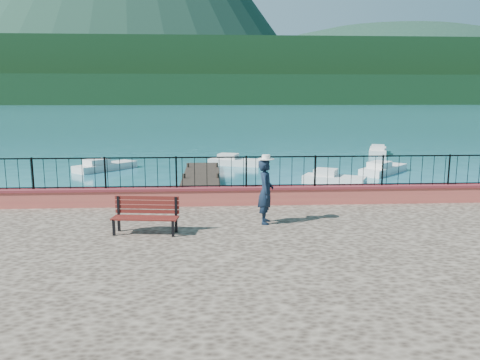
{
  "coord_description": "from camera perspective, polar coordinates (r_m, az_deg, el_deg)",
  "views": [
    {
      "loc": [
        -1.36,
        -10.85,
        4.58
      ],
      "look_at": [
        -0.6,
        2.0,
        2.3
      ],
      "focal_mm": 35.0,
      "sensor_mm": 36.0,
      "label": 1
    }
  ],
  "objects": [
    {
      "name": "boat_2",
      "position": [
        29.86,
        17.11,
        1.56
      ],
      "size": [
        3.82,
        3.9,
        0.8
      ],
      "primitive_type": "cube",
      "rotation": [
        0.0,
        0.0,
        0.81
      ],
      "color": "silver",
      "rests_on": "ground"
    },
    {
      "name": "boat_1",
      "position": [
        25.55,
        11.45,
        0.43
      ],
      "size": [
        3.48,
        2.63,
        0.8
      ],
      "primitive_type": "cube",
      "rotation": [
        0.0,
        0.0,
        -0.47
      ],
      "color": "silver",
      "rests_on": "ground"
    },
    {
      "name": "ground",
      "position": [
        11.86,
        3.55,
        -12.7
      ],
      "size": [
        2000.0,
        2000.0,
        0.0
      ],
      "primitive_type": "plane",
      "color": "#19596B",
      "rests_on": "ground"
    },
    {
      "name": "far_forest",
      "position": [
        310.89,
        -3.2,
        10.86
      ],
      "size": [
        900.0,
        60.0,
        18.0
      ],
      "primitive_type": "cube",
      "color": "black",
      "rests_on": "ground"
    },
    {
      "name": "companion_hill",
      "position": [
        612.29,
        18.03,
        9.14
      ],
      "size": [
        448.0,
        384.0,
        180.0
      ],
      "primitive_type": "ellipsoid",
      "color": "#142D23",
      "rests_on": "ground"
    },
    {
      "name": "parapet",
      "position": [
        14.94,
        1.91,
        -1.9
      ],
      "size": [
        28.0,
        0.46,
        0.58
      ],
      "primitive_type": "cube",
      "color": "#C25746",
      "rests_on": "promenade"
    },
    {
      "name": "boat_0",
      "position": [
        20.32,
        -11.75,
        -2.04
      ],
      "size": [
        4.24,
        2.23,
        0.8
      ],
      "primitive_type": "cube",
      "rotation": [
        0.0,
        0.0,
        0.24
      ],
      "color": "silver",
      "rests_on": "ground"
    },
    {
      "name": "boat_3",
      "position": [
        31.0,
        -16.1,
        1.91
      ],
      "size": [
        3.68,
        3.91,
        0.8
      ],
      "primitive_type": "cube",
      "rotation": [
        0.0,
        0.0,
        0.84
      ],
      "color": "silver",
      "rests_on": "ground"
    },
    {
      "name": "boat_5",
      "position": [
        40.1,
        16.46,
        3.66
      ],
      "size": [
        2.65,
        4.34,
        0.8
      ],
      "primitive_type": "cube",
      "rotation": [
        0.0,
        0.0,
        1.22
      ],
      "color": "silver",
      "rests_on": "ground"
    },
    {
      "name": "person",
      "position": [
        12.62,
        3.15,
        -1.42
      ],
      "size": [
        0.52,
        0.7,
        1.75
      ],
      "primitive_type": "imported",
      "rotation": [
        0.0,
        0.0,
        1.41
      ],
      "color": "black",
      "rests_on": "promenade"
    },
    {
      "name": "park_bench",
      "position": [
        12.02,
        -11.42,
        -5.11
      ],
      "size": [
        1.7,
        0.74,
        0.91
      ],
      "rotation": [
        0.0,
        0.0,
        -0.12
      ],
      "color": "black",
      "rests_on": "promenade"
    },
    {
      "name": "foothills",
      "position": [
        371.26,
        -3.26,
        12.73
      ],
      "size": [
        900.0,
        120.0,
        44.0
      ],
      "primitive_type": "cube",
      "color": "black",
      "rests_on": "ground"
    },
    {
      "name": "boat_4",
      "position": [
        31.93,
        -0.54,
        2.53
      ],
      "size": [
        3.81,
        2.51,
        0.8
      ],
      "primitive_type": "cube",
      "rotation": [
        0.0,
        0.0,
        -0.37
      ],
      "color": "silver",
      "rests_on": "ground"
    },
    {
      "name": "railing",
      "position": [
        14.8,
        1.93,
        1.0
      ],
      "size": [
        27.0,
        0.05,
        0.95
      ],
      "primitive_type": "cube",
      "color": "black",
      "rests_on": "parapet"
    },
    {
      "name": "dock",
      "position": [
        23.29,
        -4.9,
        -0.95
      ],
      "size": [
        2.0,
        16.0,
        0.3
      ],
      "primitive_type": "cube",
      "color": "#2D231C",
      "rests_on": "ground"
    },
    {
      "name": "hat",
      "position": [
        12.47,
        3.19,
        2.81
      ],
      "size": [
        0.44,
        0.44,
        0.12
      ],
      "primitive_type": "cylinder",
      "color": "white",
      "rests_on": "person"
    }
  ]
}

